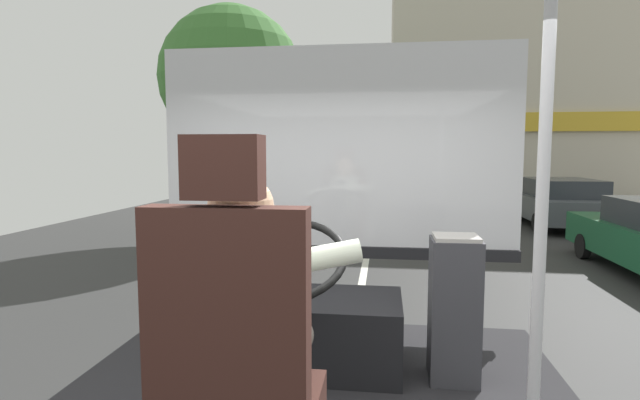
{
  "coord_description": "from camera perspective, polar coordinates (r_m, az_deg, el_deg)",
  "views": [
    {
      "loc": [
        0.33,
        -1.81,
        2.05
      ],
      "look_at": [
        -0.03,
        0.93,
        1.78
      ],
      "focal_mm": 27.5,
      "sensor_mm": 36.0,
      "label": 1
    }
  ],
  "objects": [
    {
      "name": "ground",
      "position": [
        10.82,
        5.66,
        -5.45
      ],
      "size": [
        18.0,
        44.0,
        0.06
      ],
      "color": "#2D2D2D"
    },
    {
      "name": "driver_seat",
      "position": [
        1.64,
        -9.54,
        -19.48
      ],
      "size": [
        0.48,
        0.48,
        1.26
      ],
      "color": "black",
      "rests_on": "bus_floor"
    },
    {
      "name": "bus_driver",
      "position": [
        1.7,
        -8.34,
        -13.11
      ],
      "size": [
        0.75,
        0.56,
        0.74
      ],
      "color": "#332D28",
      "rests_on": "driver_seat"
    },
    {
      "name": "steering_console",
      "position": [
        2.86,
        -1.98,
        -14.61
      ],
      "size": [
        1.1,
        1.05,
        0.89
      ],
      "color": "black",
      "rests_on": "bus_floor"
    },
    {
      "name": "handrail_pole",
      "position": [
        1.9,
        24.4,
        -0.72
      ],
      "size": [
        0.04,
        0.04,
        2.05
      ],
      "color": "#B7B7BC",
      "rests_on": "bus_floor"
    },
    {
      "name": "fare_box",
      "position": [
        2.75,
        15.34,
        -12.07
      ],
      "size": [
        0.25,
        0.25,
        0.78
      ],
      "color": "#333338",
      "rests_on": "bus_floor"
    },
    {
      "name": "windshield_panel",
      "position": [
        3.45,
        2.02,
        2.8
      ],
      "size": [
        2.5,
        0.08,
        1.48
      ],
      "color": "silver"
    },
    {
      "name": "street_tree",
      "position": [
        11.95,
        -10.29,
        13.6
      ],
      "size": [
        3.32,
        3.32,
        5.41
      ],
      "color": "#4C3828",
      "rests_on": "ground"
    },
    {
      "name": "shop_building",
      "position": [
        20.18,
        25.45,
        10.9
      ],
      "size": [
        11.69,
        5.22,
        8.18
      ],
      "color": "#BCB29E",
      "rests_on": "ground"
    },
    {
      "name": "parked_car_charcoal",
      "position": [
        14.97,
        26.07,
        -0.19
      ],
      "size": [
        1.99,
        4.13,
        1.32
      ],
      "color": "#474C51",
      "rests_on": "ground"
    },
    {
      "name": "parked_car_black",
      "position": [
        19.06,
        20.45,
        1.21
      ],
      "size": [
        1.94,
        3.97,
        1.36
      ],
      "color": "black",
      "rests_on": "ground"
    }
  ]
}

